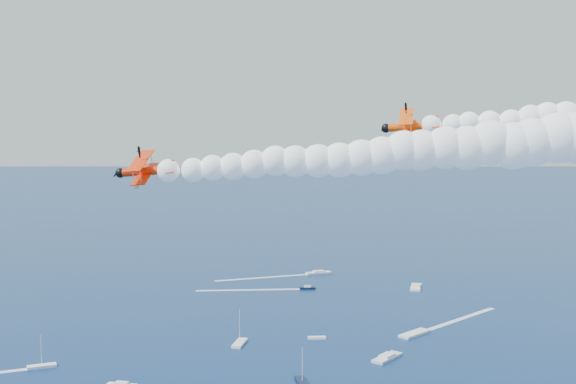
% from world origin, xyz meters
% --- Properties ---
extents(biplane_lead, '(10.62, 12.33, 8.34)m').
position_xyz_m(biplane_lead, '(4.13, 27.25, 61.40)').
color(biplane_lead, '#FF4C05').
extents(biplane_trail, '(10.68, 11.97, 7.73)m').
position_xyz_m(biplane_trail, '(-20.82, -1.32, 55.98)').
color(biplane_trail, '#FA2B05').
extents(smoke_trail_trail, '(74.69, 57.29, 12.87)m').
position_xyz_m(smoke_trail_trail, '(11.72, 12.85, 58.73)').
color(smoke_trail_trail, white).
extents(spectator_boats, '(219.18, 158.97, 0.70)m').
position_xyz_m(spectator_boats, '(-5.77, 120.62, 0.35)').
color(spectator_boats, white).
rests_on(spectator_boats, ground).
extents(boat_wakes, '(117.55, 166.17, 0.04)m').
position_xyz_m(boat_wakes, '(-84.95, 133.59, 0.03)').
color(boat_wakes, white).
rests_on(boat_wakes, ground).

